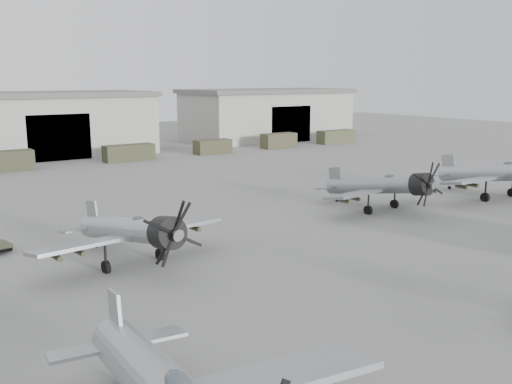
# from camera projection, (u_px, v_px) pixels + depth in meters

# --- Properties ---
(ground) EXTENTS (220.00, 220.00, 0.00)m
(ground) POSITION_uv_depth(u_px,v_px,m) (371.00, 284.00, 29.72)
(ground) COLOR slate
(ground) RESTS_ON ground
(hangar_center) EXTENTS (29.00, 14.80, 8.70)m
(hangar_center) POSITION_uv_depth(u_px,v_px,m) (45.00, 124.00, 78.79)
(hangar_center) COLOR #A4A399
(hangar_center) RESTS_ON ground
(hangar_right) EXTENTS (29.00, 14.80, 8.70)m
(hangar_right) POSITION_uv_depth(u_px,v_px,m) (267.00, 114.00, 100.02)
(hangar_right) COLOR #A4A399
(hangar_right) RESTS_ON ground
(support_truck_3) EXTENTS (6.31, 2.20, 2.34)m
(support_truck_3) POSITION_uv_depth(u_px,v_px,m) (4.00, 161.00, 65.40)
(support_truck_3) COLOR #363925
(support_truck_3) RESTS_ON ground
(support_truck_4) EXTENTS (6.51, 2.20, 2.09)m
(support_truck_4) POSITION_uv_depth(u_px,v_px,m) (129.00, 153.00, 73.86)
(support_truck_4) COLOR #393B27
(support_truck_4) RESTS_ON ground
(support_truck_5) EXTENTS (5.27, 2.20, 1.98)m
(support_truck_5) POSITION_uv_depth(u_px,v_px,m) (213.00, 147.00, 80.91)
(support_truck_5) COLOR #3C3C27
(support_truck_5) RESTS_ON ground
(support_truck_6) EXTENTS (5.57, 2.20, 2.26)m
(support_truck_6) POSITION_uv_depth(u_px,v_px,m) (279.00, 141.00, 87.45)
(support_truck_6) COLOR #413F2A
(support_truck_6) RESTS_ON ground
(support_truck_7) EXTENTS (6.67, 2.20, 2.13)m
(support_truck_7) POSITION_uv_depth(u_px,v_px,m) (336.00, 137.00, 94.07)
(support_truck_7) COLOR #45492F
(support_truck_7) RESTS_ON ground
(aircraft_mid_1) EXTENTS (11.59, 10.43, 4.61)m
(aircraft_mid_1) POSITION_uv_depth(u_px,v_px,m) (134.00, 231.00, 32.03)
(aircraft_mid_1) COLOR #9A9CA2
(aircraft_mid_1) RESTS_ON ground
(aircraft_mid_2) EXTENTS (11.54, 10.38, 4.59)m
(aircraft_mid_2) POSITION_uv_depth(u_px,v_px,m) (384.00, 186.00, 45.55)
(aircraft_mid_2) COLOR gray
(aircraft_mid_2) RESTS_ON ground
(aircraft_mid_3) EXTENTS (12.86, 11.57, 5.15)m
(aircraft_mid_3) POSITION_uv_depth(u_px,v_px,m) (502.00, 173.00, 50.03)
(aircraft_mid_3) COLOR #97999F
(aircraft_mid_3) RESTS_ON ground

